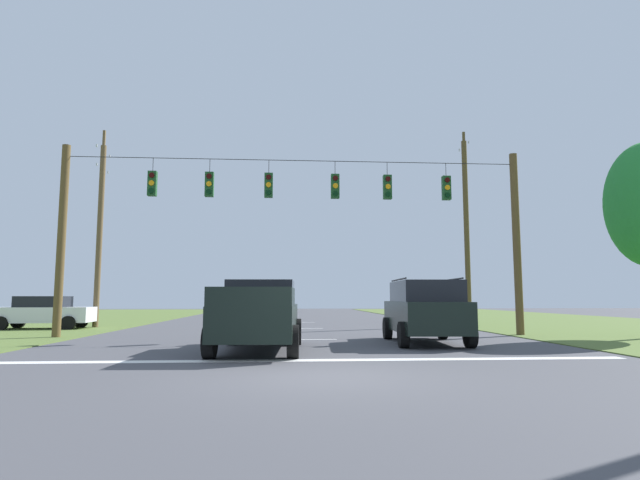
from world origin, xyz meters
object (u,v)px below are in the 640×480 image
(suv_black, at_px, (425,310))
(utility_pole_mid_right, at_px, (467,229))
(overhead_signal_span, at_px, (297,226))
(pickup_truck, at_px, (259,315))
(distant_car_crossing_white, at_px, (43,312))
(utility_pole_near_left, at_px, (100,228))
(distant_car_oncoming, at_px, (426,309))

(suv_black, xyz_separation_m, utility_pole_mid_right, (5.15, 10.12, 4.05))
(suv_black, bearing_deg, overhead_signal_span, 142.64)
(pickup_truck, relative_size, utility_pole_mid_right, 0.53)
(pickup_truck, bearing_deg, utility_pole_mid_right, 49.33)
(suv_black, height_order, distant_car_crossing_white, suv_black)
(overhead_signal_span, bearing_deg, utility_pole_near_left, 145.97)
(suv_black, distance_m, distant_car_oncoming, 14.17)
(pickup_truck, xyz_separation_m, utility_pole_mid_right, (10.37, 12.07, 4.14))
(pickup_truck, distance_m, utility_pole_near_left, 14.85)
(suv_black, height_order, distant_car_oncoming, suv_black)
(pickup_truck, xyz_separation_m, utility_pole_near_left, (-8.48, 11.55, 3.91))
(utility_pole_mid_right, bearing_deg, overhead_signal_span, -142.57)
(distant_car_crossing_white, xyz_separation_m, distant_car_oncoming, (19.47, 5.22, 0.00))
(utility_pole_near_left, bearing_deg, pickup_truck, -53.72)
(pickup_truck, relative_size, distant_car_oncoming, 1.26)
(pickup_truck, height_order, distant_car_oncoming, pickup_truck)
(overhead_signal_span, distance_m, utility_pole_mid_right, 11.62)
(overhead_signal_span, relative_size, distant_car_crossing_white, 4.01)
(pickup_truck, height_order, utility_pole_near_left, utility_pole_near_left)
(utility_pole_near_left, bearing_deg, distant_car_oncoming, 12.99)
(pickup_truck, relative_size, suv_black, 1.12)
(distant_car_oncoming, bearing_deg, distant_car_crossing_white, -164.98)
(pickup_truck, bearing_deg, distant_car_crossing_white, 135.22)
(utility_pole_mid_right, bearing_deg, distant_car_crossing_white, -175.32)
(overhead_signal_span, relative_size, distant_car_oncoming, 4.06)
(distant_car_crossing_white, relative_size, utility_pole_near_left, 0.45)
(suv_black, relative_size, distant_car_crossing_white, 1.11)
(distant_car_crossing_white, relative_size, distant_car_oncoming, 1.01)
(pickup_truck, bearing_deg, suv_black, 20.43)
(distant_car_crossing_white, xyz_separation_m, utility_pole_mid_right, (20.81, 1.70, 4.32))
(distant_car_oncoming, distance_m, utility_pole_mid_right, 5.73)
(pickup_truck, distance_m, suv_black, 5.57)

